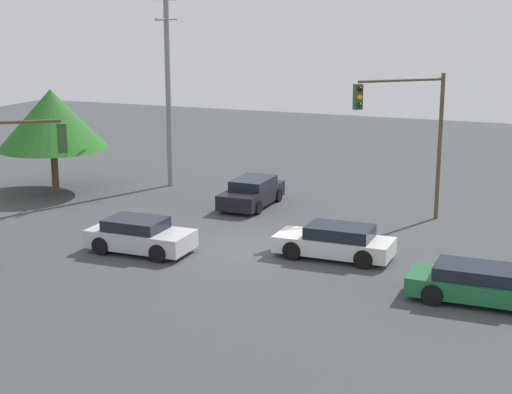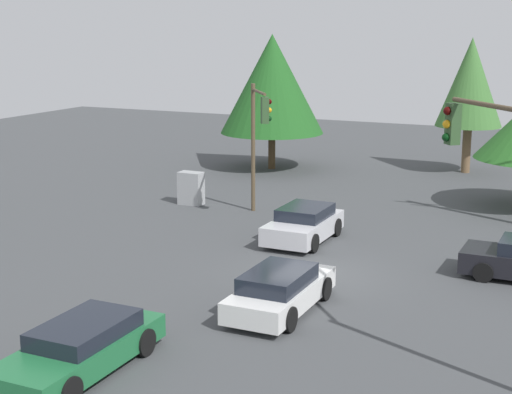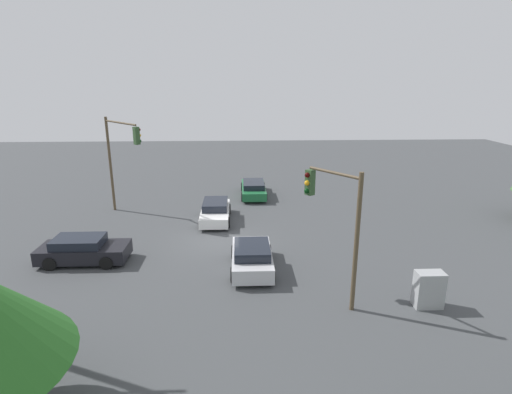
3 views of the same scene
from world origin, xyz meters
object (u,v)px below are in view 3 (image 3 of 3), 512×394
Objects in this scene: sedan_white at (215,211)px; traffic_signal_main at (335,212)px; sedan_silver at (252,257)px; traffic_signal_cross at (120,150)px; sedan_dark at (83,250)px; electrical_cabinet at (429,289)px; sedan_green at (254,189)px.

traffic_signal_main is (-5.33, 9.97, 3.15)m from sedan_white.
traffic_signal_cross is at bearing 134.18° from sedan_silver.
traffic_signal_cross is at bearing 179.21° from sedan_dark.
traffic_signal_main is at bearing -41.09° from sedan_silver.
sedan_white is 0.79× the size of traffic_signal_main.
sedan_dark is at bearing -42.39° from traffic_signal_cross.
traffic_signal_main is (-3.19, 2.78, 3.13)m from sedan_silver.
sedan_dark is 2.87× the size of electrical_cabinet.
sedan_white is at bearing -49.83° from electrical_cabinet.
traffic_signal_cross reaches higher than sedan_silver.
sedan_dark is (8.38, -1.20, -0.01)m from sedan_silver.
traffic_signal_cross is (8.81, 4.35, 3.85)m from sedan_green.
electrical_cabinet reaches higher than sedan_dark.
sedan_silver reaches higher than sedan_white.
traffic_signal_main is 0.86× the size of traffic_signal_cross.
traffic_signal_cross is at bearing -153.72° from sedan_green.
sedan_silver is 8.46m from sedan_dark.
sedan_silver is 12.47m from traffic_signal_cross.
sedan_dark is 12.63m from traffic_signal_main.
sedan_white is 7.35m from traffic_signal_cross.
sedan_white is at bearing 133.84° from sedan_dark.
sedan_silver is (0.54, 12.87, 0.05)m from sedan_green.
electrical_cabinet reaches higher than sedan_silver.
sedan_dark is at bearing 43.84° from sedan_white.
sedan_green is 17.63m from electrical_cabinet.
traffic_signal_cross reaches higher than traffic_signal_main.
sedan_dark is at bearing 171.84° from sedan_silver.
sedan_green is at bearing 74.68° from traffic_signal_cross.
traffic_signal_cross reaches higher than sedan_white.
sedan_silver is 0.72× the size of traffic_signal_main.
sedan_silver is 0.93× the size of sedan_dark.
traffic_signal_main is 16.11m from traffic_signal_cross.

